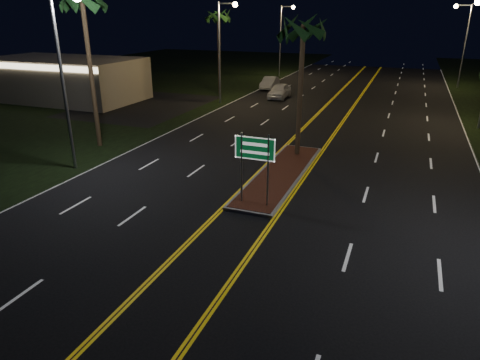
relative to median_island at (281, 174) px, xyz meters
The scene contains 14 objects.
ground 7.00m from the median_island, 90.00° to the right, with size 120.00×120.00×0.00m, color black.
grass_left 34.99m from the median_island, 149.04° to the left, with size 40.00×110.00×0.01m, color black.
median_island is the anchor object (origin of this frame).
highway_sign 4.80m from the median_island, 90.00° to the right, with size 1.80×0.08×3.20m.
commercial_building 29.13m from the median_island, 153.45° to the left, with size 15.00×8.12×4.00m.
streetlight_left_near 12.36m from the median_island, 164.22° to the right, with size 1.91×0.44×9.00m.
streetlight_left_mid 20.80m from the median_island, 121.98° to the left, with size 1.91×0.44×9.00m.
streetlight_left_far 38.89m from the median_island, 106.00° to the left, with size 1.91×0.44×9.00m.
streetlight_right_far 37.00m from the median_island, 73.13° to the left, with size 1.91×0.44×9.00m.
palm_median 8.00m from the median_island, 90.00° to the left, with size 2.40×2.40×8.30m.
palm_left_near 15.20m from the median_island, behind, with size 2.40×2.40×9.80m.
palm_left_far 25.76m from the median_island, 121.36° to the left, with size 2.40×2.40×8.80m.
car_near 22.38m from the median_island, 106.61° to the left, with size 2.16×5.05×1.68m, color silver.
car_far 27.98m from the median_island, 108.81° to the left, with size 1.99×4.65×1.55m, color silver.
Camera 1 is at (5.71, -13.57, 8.03)m, focal length 32.00 mm.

